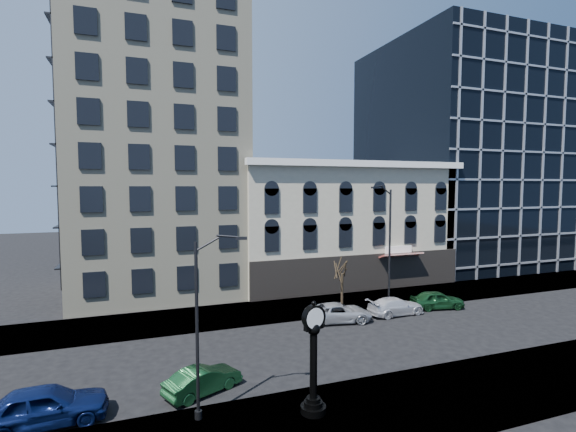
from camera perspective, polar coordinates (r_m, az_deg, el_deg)
name	(u,v)px	position (r m, az deg, el deg)	size (l,w,h in m)	color
ground	(280,351)	(26.81, -1.16, -18.03)	(160.00, 160.00, 0.00)	black
sidewalk_far	(247,313)	(34.03, -5.62, -13.08)	(160.00, 6.00, 0.12)	gray
sidewalk_near	(339,419)	(20.13, 7.01, -25.84)	(160.00, 6.00, 0.12)	gray
cream_tower	(155,89)	(43.43, -17.73, 16.16)	(15.90, 15.40, 42.50)	beige
victorian_row	(338,225)	(44.38, 6.92, -1.24)	(22.60, 11.19, 12.50)	#B9B299
glass_office	(458,157)	(59.90, 22.20, 7.53)	(20.00, 20.15, 28.00)	black
street_clock	(313,362)	(19.37, 3.50, -19.36)	(1.14, 1.14, 5.01)	black
street_lamp_near	(211,278)	(18.02, -10.55, -8.35)	(2.06, 0.74, 8.10)	black
street_lamp_far	(384,213)	(35.27, 13.01, 0.37)	(2.60, 0.96, 10.27)	black
bare_tree_far	(342,266)	(34.53, 7.43, -6.83)	(2.67, 2.67, 4.58)	#2F2517
car_near_a	(45,406)	(21.88, -30.31, -21.48)	(2.00, 4.98, 1.70)	#0C194C
car_near_b	(203,380)	(22.25, -11.54, -21.13)	(1.35, 3.88, 1.28)	#143F1E
car_far_a	(339,313)	(32.11, 6.94, -12.97)	(2.28, 4.95, 1.38)	#A5A8AD
car_far_b	(396,306)	(34.58, 14.51, -11.85)	(1.89, 4.64, 1.35)	silver
car_far_c	(437,300)	(37.18, 19.72, -10.73)	(1.74, 4.33, 1.48)	#143F1E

